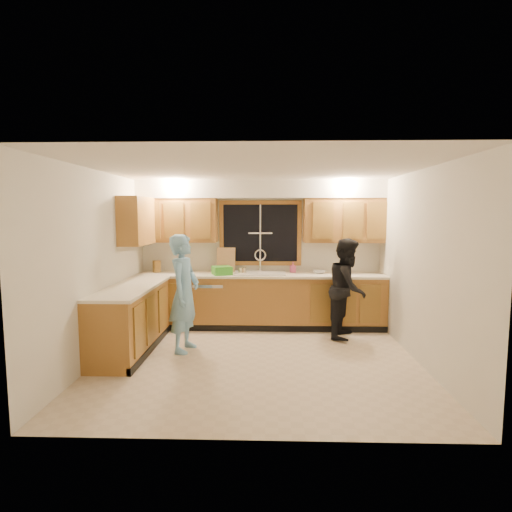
{
  "coord_description": "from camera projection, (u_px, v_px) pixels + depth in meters",
  "views": [
    {
      "loc": [
        0.13,
        -5.13,
        1.92
      ],
      "look_at": [
        -0.04,
        0.65,
        1.32
      ],
      "focal_mm": 28.0,
      "sensor_mm": 36.0,
      "label": 1
    }
  ],
  "objects": [
    {
      "name": "floor",
      "position": [
        257.0,
        360.0,
        5.3
      ],
      "size": [
        4.2,
        4.2,
        0.0
      ],
      "primitive_type": "plane",
      "color": "beige",
      "rests_on": "ground"
    },
    {
      "name": "ceiling",
      "position": [
        258.0,
        169.0,
        5.04
      ],
      "size": [
        4.2,
        4.2,
        0.0
      ],
      "primitive_type": "plane",
      "rotation": [
        3.14,
        0.0,
        0.0
      ],
      "color": "white"
    },
    {
      "name": "wall_back",
      "position": [
        260.0,
        253.0,
        7.06
      ],
      "size": [
        4.2,
        0.0,
        4.2
      ],
      "primitive_type": "plane",
      "rotation": [
        1.57,
        0.0,
        0.0
      ],
      "color": "silver",
      "rests_on": "ground"
    },
    {
      "name": "wall_left",
      "position": [
        98.0,
        266.0,
        5.23
      ],
      "size": [
        0.0,
        3.8,
        3.8
      ],
      "primitive_type": "plane",
      "rotation": [
        1.57,
        0.0,
        1.57
      ],
      "color": "silver",
      "rests_on": "ground"
    },
    {
      "name": "wall_right",
      "position": [
        421.0,
        267.0,
        5.11
      ],
      "size": [
        0.0,
        3.8,
        3.8
      ],
      "primitive_type": "plane",
      "rotation": [
        1.57,
        0.0,
        -1.57
      ],
      "color": "silver",
      "rests_on": "ground"
    },
    {
      "name": "base_cabinets_back",
      "position": [
        260.0,
        301.0,
        6.84
      ],
      "size": [
        4.2,
        0.6,
        0.88
      ],
      "primitive_type": "cube",
      "color": "#A77030",
      "rests_on": "ground"
    },
    {
      "name": "base_cabinets_left",
      "position": [
        131.0,
        320.0,
        5.65
      ],
      "size": [
        0.6,
        1.9,
        0.88
      ],
      "primitive_type": "cube",
      "color": "#A77030",
      "rests_on": "ground"
    },
    {
      "name": "countertop_back",
      "position": [
        260.0,
        275.0,
        6.78
      ],
      "size": [
        4.2,
        0.63,
        0.04
      ],
      "primitive_type": "cube",
      "color": "white",
      "rests_on": "base_cabinets_back"
    },
    {
      "name": "countertop_left",
      "position": [
        131.0,
        288.0,
        5.61
      ],
      "size": [
        0.63,
        1.9,
        0.04
      ],
      "primitive_type": "cube",
      "color": "white",
      "rests_on": "base_cabinets_left"
    },
    {
      "name": "upper_cabinets_left",
      "position": [
        178.0,
        220.0,
        6.88
      ],
      "size": [
        1.35,
        0.33,
        0.75
      ],
      "primitive_type": "cube",
      "color": "#A77030",
      "rests_on": "wall_back"
    },
    {
      "name": "upper_cabinets_right",
      "position": [
        344.0,
        220.0,
        6.79
      ],
      "size": [
        1.35,
        0.33,
        0.75
      ],
      "primitive_type": "cube",
      "color": "#A77030",
      "rests_on": "wall_back"
    },
    {
      "name": "upper_cabinets_return",
      "position": [
        137.0,
        221.0,
        6.28
      ],
      "size": [
        0.33,
        0.9,
        0.75
      ],
      "primitive_type": "cube",
      "color": "#A77030",
      "rests_on": "wall_left"
    },
    {
      "name": "soffit",
      "position": [
        260.0,
        189.0,
        6.77
      ],
      "size": [
        4.2,
        0.35,
        0.3
      ],
      "primitive_type": "cube",
      "color": "white",
      "rests_on": "wall_back"
    },
    {
      "name": "window_frame",
      "position": [
        260.0,
        233.0,
        7.01
      ],
      "size": [
        1.44,
        0.03,
        1.14
      ],
      "color": "black",
      "rests_on": "wall_back"
    },
    {
      "name": "sink",
      "position": [
        260.0,
        277.0,
        6.8
      ],
      "size": [
        0.86,
        0.52,
        0.57
      ],
      "color": "silver",
      "rests_on": "countertop_back"
    },
    {
      "name": "dishwasher",
      "position": [
        211.0,
        303.0,
        6.86
      ],
      "size": [
        0.6,
        0.56,
        0.82
      ],
      "primitive_type": "cube",
      "color": "silver",
      "rests_on": "floor"
    },
    {
      "name": "stove",
      "position": [
        116.0,
        331.0,
        5.09
      ],
      "size": [
        0.58,
        0.75,
        0.9
      ],
      "primitive_type": "cube",
      "color": "silver",
      "rests_on": "floor"
    },
    {
      "name": "man",
      "position": [
        184.0,
        293.0,
        5.6
      ],
      "size": [
        0.5,
        0.66,
        1.65
      ],
      "primitive_type": "imported",
      "rotation": [
        0.0,
        0.0,
        1.39
      ],
      "color": "#75B2DE",
      "rests_on": "floor"
    },
    {
      "name": "woman",
      "position": [
        348.0,
        288.0,
        6.23
      ],
      "size": [
        0.82,
        0.92,
        1.56
      ],
      "primitive_type": "imported",
      "rotation": [
        0.0,
        0.0,
        1.22
      ],
      "color": "black",
      "rests_on": "floor"
    },
    {
      "name": "knife_block",
      "position": [
        157.0,
        266.0,
        6.97
      ],
      "size": [
        0.15,
        0.14,
        0.21
      ],
      "primitive_type": "cube",
      "rotation": [
        0.0,
        0.0,
        0.65
      ],
      "color": "olive",
      "rests_on": "countertop_back"
    },
    {
      "name": "cutting_board",
      "position": [
        226.0,
        260.0,
        6.98
      ],
      "size": [
        0.32,
        0.11,
        0.43
      ],
      "primitive_type": "cube",
      "rotation": [
        -0.21,
        0.0,
        -0.01
      ],
      "color": "tan",
      "rests_on": "countertop_back"
    },
    {
      "name": "dish_crate",
      "position": [
        222.0,
        270.0,
        6.7
      ],
      "size": [
        0.38,
        0.37,
        0.14
      ],
      "primitive_type": "cube",
      "rotation": [
        0.0,
        0.0,
        0.38
      ],
      "color": "green",
      "rests_on": "countertop_back"
    },
    {
      "name": "soap_bottle",
      "position": [
        293.0,
        267.0,
        6.95
      ],
      "size": [
        0.11,
        0.11,
        0.18
      ],
      "primitive_type": "imported",
      "rotation": [
        0.0,
        0.0,
        0.35
      ],
      "color": "#DB538B",
      "rests_on": "countertop_back"
    },
    {
      "name": "bowl",
      "position": [
        319.0,
        272.0,
        6.84
      ],
      "size": [
        0.23,
        0.23,
        0.05
      ],
      "primitive_type": "imported",
      "rotation": [
        0.0,
        0.0,
        -0.1
      ],
      "color": "silver",
      "rests_on": "countertop_back"
    },
    {
      "name": "can_left",
      "position": [
        240.0,
        271.0,
        6.69
      ],
      "size": [
        0.09,
        0.09,
        0.12
      ],
      "primitive_type": "cylinder",
      "rotation": [
        0.0,
        0.0,
        0.42
      ],
      "color": "beige",
      "rests_on": "countertop_back"
    },
    {
      "name": "can_right",
      "position": [
        244.0,
        271.0,
        6.7
      ],
      "size": [
        0.08,
        0.08,
        0.12
      ],
      "primitive_type": "cylinder",
      "rotation": [
        0.0,
        0.0,
        0.22
      ],
      "color": "beige",
      "rests_on": "countertop_back"
    }
  ]
}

